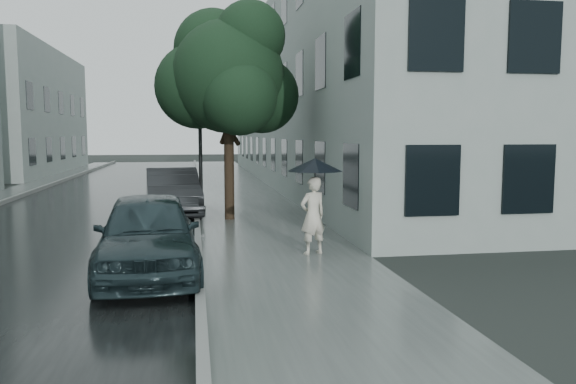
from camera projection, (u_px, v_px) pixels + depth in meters
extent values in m
plane|color=black|center=(289.00, 280.00, 9.94)|extent=(120.00, 120.00, 0.00)
cube|color=slate|center=(244.00, 200.00, 21.75)|extent=(3.50, 60.00, 0.01)
cube|color=slate|center=(196.00, 199.00, 21.44)|extent=(0.15, 60.00, 0.15)
cube|color=black|center=(101.00, 203.00, 20.87)|extent=(6.85, 60.00, 0.00)
cube|color=slate|center=(1.00, 203.00, 20.29)|extent=(0.15, 60.00, 0.15)
cube|color=gray|center=(330.00, 97.00, 29.50)|extent=(7.00, 36.00, 9.00)
cube|color=black|center=(265.00, 96.00, 28.92)|extent=(0.08, 32.40, 7.20)
cube|color=gray|center=(5.00, 111.00, 36.67)|extent=(7.00, 18.00, 8.00)
cube|color=black|center=(61.00, 112.00, 37.25)|extent=(0.08, 16.20, 6.40)
imported|color=beige|center=(313.00, 216.00, 11.95)|extent=(0.71, 0.59, 1.66)
cylinder|color=black|center=(315.00, 189.00, 11.93)|extent=(0.02, 0.02, 0.78)
cone|color=black|center=(315.00, 165.00, 11.87)|extent=(1.29, 1.29, 0.28)
cylinder|color=black|center=(315.00, 157.00, 11.86)|extent=(0.02, 0.02, 0.08)
cylinder|color=black|center=(315.00, 209.00, 11.97)|extent=(0.03, 0.03, 0.06)
cylinder|color=#332619|center=(229.00, 170.00, 16.78)|extent=(0.30, 0.30, 2.96)
sphere|color=#16311C|center=(228.00, 77.00, 16.49)|extent=(3.32, 3.32, 3.32)
sphere|color=#16311C|center=(261.00, 96.00, 17.09)|extent=(2.29, 2.29, 2.29)
sphere|color=#16311C|center=(197.00, 86.00, 16.87)|extent=(2.55, 2.55, 2.55)
sphere|color=#16311C|center=(239.00, 97.00, 15.72)|extent=(2.16, 2.16, 2.16)
sphere|color=#16311C|center=(214.00, 49.00, 17.08)|extent=(2.42, 2.42, 2.42)
sphere|color=#16311C|center=(250.00, 36.00, 16.23)|extent=(2.06, 2.06, 2.06)
cylinder|color=black|center=(200.00, 131.00, 18.25)|extent=(0.12, 0.12, 5.34)
cylinder|color=black|center=(201.00, 209.00, 18.52)|extent=(0.28, 0.28, 0.20)
cylinder|color=black|center=(191.00, 46.00, 17.90)|extent=(0.51, 0.15, 0.08)
sphere|color=silver|center=(181.00, 48.00, 17.82)|extent=(0.32, 0.32, 0.32)
imported|color=#1B2B2F|center=(148.00, 234.00, 10.24)|extent=(2.03, 4.52, 1.51)
imported|color=#212426|center=(172.00, 191.00, 17.79)|extent=(1.98, 4.62, 1.48)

